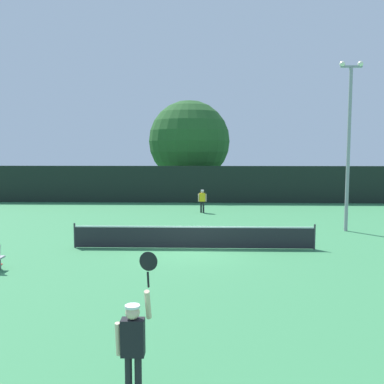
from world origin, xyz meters
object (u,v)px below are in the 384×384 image
(player_serving, at_px, (134,339))
(player_receiving, at_px, (202,199))
(light_pole, at_px, (349,136))
(parked_car_near, at_px, (220,185))
(large_tree, at_px, (189,141))
(tennis_ball, at_px, (231,237))

(player_serving, distance_m, player_receiving, 22.09)
(light_pole, bearing_deg, parked_car_near, 106.25)
(player_receiving, bearing_deg, player_serving, 87.45)
(player_serving, height_order, parked_car_near, player_serving)
(large_tree, bearing_deg, player_receiving, -83.27)
(player_receiving, height_order, large_tree, large_tree)
(player_serving, bearing_deg, large_tree, 90.51)
(player_receiving, bearing_deg, light_pole, 139.55)
(player_receiving, relative_size, tennis_ball, 22.66)
(light_pole, bearing_deg, player_receiving, 139.55)
(large_tree, bearing_deg, parked_car_near, 43.90)
(player_receiving, bearing_deg, large_tree, -83.27)
(tennis_ball, relative_size, parked_car_near, 0.02)
(tennis_ball, xyz_separation_m, light_pole, (6.09, 1.87, 4.87))
(player_receiving, height_order, light_pole, light_pole)
(player_receiving, height_order, parked_car_near, parked_car_near)
(player_receiving, xyz_separation_m, tennis_ball, (1.44, -8.29, -0.90))
(large_tree, height_order, parked_car_near, large_tree)
(player_serving, height_order, player_receiving, player_serving)
(tennis_ball, relative_size, light_pole, 0.01)
(player_serving, height_order, tennis_ball, player_serving)
(parked_car_near, bearing_deg, player_serving, -93.42)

